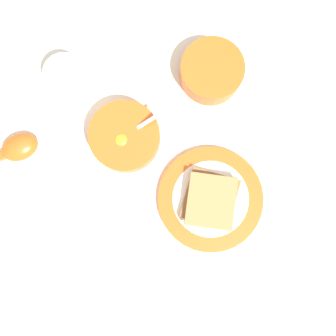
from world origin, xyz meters
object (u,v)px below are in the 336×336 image
object	(u,v)px
toast_plate	(210,199)
soup_spoon	(16,149)
congee_bowl	(212,71)
drinking_cup	(69,79)
toast_sandwich	(210,200)
egg_bowl	(125,137)

from	to	relation	value
toast_plate	soup_spoon	xyz separation A→B (m)	(0.40, 0.11, 0.01)
congee_bowl	drinking_cup	world-z (taller)	drinking_cup
toast_sandwich	drinking_cup	size ratio (longest dim) A/B	1.44
toast_sandwich	congee_bowl	size ratio (longest dim) A/B	1.03
soup_spoon	drinking_cup	world-z (taller)	drinking_cup
congee_bowl	egg_bowl	bearing A→B (deg)	68.28
egg_bowl	soup_spoon	world-z (taller)	egg_bowl
congee_bowl	drinking_cup	bearing A→B (deg)	35.03
egg_bowl	drinking_cup	bearing A→B (deg)	-15.24
toast_sandwich	drinking_cup	distance (m)	0.37
toast_plate	toast_sandwich	bearing A→B (deg)	76.63
egg_bowl	congee_bowl	size ratio (longest dim) A/B	1.10
toast_sandwich	congee_bowl	xyz separation A→B (m)	(0.13, -0.23, 0.00)
toast_plate	drinking_cup	distance (m)	0.37
toast_plate	congee_bowl	distance (m)	0.26
toast_sandwich	congee_bowl	world-z (taller)	congee_bowl
toast_plate	soup_spoon	bearing A→B (deg)	16.16
soup_spoon	drinking_cup	distance (m)	0.18
egg_bowl	congee_bowl	xyz separation A→B (m)	(-0.08, -0.21, 0.00)
soup_spoon	congee_bowl	xyz separation A→B (m)	(-0.27, -0.34, 0.01)
toast_sandwich	toast_plate	bearing A→B (deg)	-103.37
toast_sandwich	congee_bowl	distance (m)	0.26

